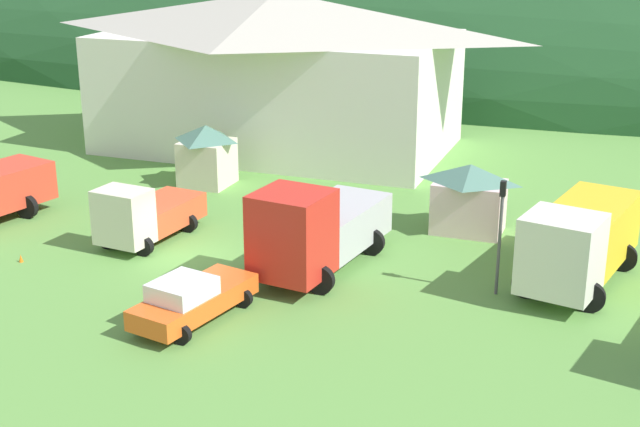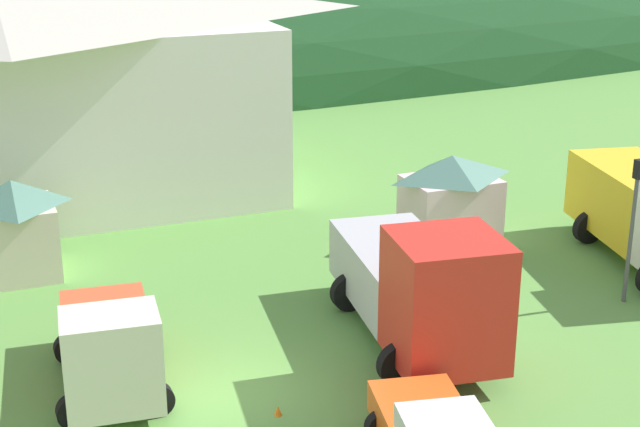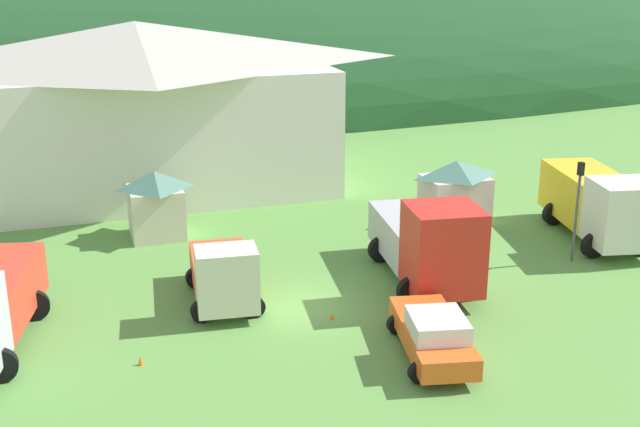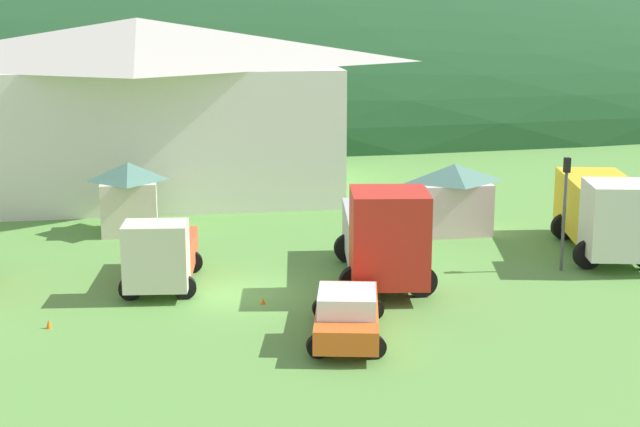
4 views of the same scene
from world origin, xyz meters
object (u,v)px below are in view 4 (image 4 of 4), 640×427
(traffic_cone_near_pickup, at_px, (49,328))
(heavy_rig_striped, at_px, (606,211))
(crane_truck_red, at_px, (384,234))
(traffic_light_east, at_px, (565,202))
(depot_building, at_px, (140,104))
(light_truck_cream, at_px, (161,254))
(traffic_cone_mid_row, at_px, (263,304))
(play_shed_cream, at_px, (129,196))
(service_pickup_orange, at_px, (347,313))
(play_shed_pink, at_px, (454,197))

(traffic_cone_near_pickup, bearing_deg, heavy_rig_striped, 14.60)
(crane_truck_red, height_order, traffic_light_east, traffic_light_east)
(depot_building, bearing_deg, crane_truck_red, -63.06)
(light_truck_cream, height_order, crane_truck_red, crane_truck_red)
(light_truck_cream, bearing_deg, traffic_cone_mid_row, 60.24)
(light_truck_cream, distance_m, heavy_rig_striped, 17.68)
(heavy_rig_striped, bearing_deg, play_shed_cream, -97.52)
(crane_truck_red, bearing_deg, service_pickup_orange, -15.72)
(play_shed_pink, distance_m, traffic_light_east, 6.81)
(service_pickup_orange, bearing_deg, traffic_light_east, 133.96)
(play_shed_cream, bearing_deg, crane_truck_red, -44.16)
(crane_truck_red, bearing_deg, heavy_rig_striped, 111.53)
(depot_building, distance_m, crane_truck_red, 19.90)
(play_shed_pink, relative_size, crane_truck_red, 0.42)
(crane_truck_red, distance_m, traffic_cone_mid_row, 5.25)
(service_pickup_orange, height_order, traffic_light_east, traffic_light_east)
(heavy_rig_striped, bearing_deg, crane_truck_red, -64.27)
(light_truck_cream, xyz_separation_m, crane_truck_red, (7.96, -0.61, 0.55))
(play_shed_cream, bearing_deg, depot_building, 87.23)
(traffic_cone_near_pickup, bearing_deg, play_shed_pink, 31.40)
(play_shed_pink, distance_m, traffic_cone_mid_row, 12.67)
(play_shed_cream, xyz_separation_m, play_shed_pink, (13.98, -2.36, -0.03))
(crane_truck_red, height_order, traffic_cone_near_pickup, crane_truck_red)
(service_pickup_orange, bearing_deg, play_shed_cream, -142.93)
(traffic_light_east, bearing_deg, crane_truck_red, -176.81)
(depot_building, bearing_deg, light_truck_cream, -86.74)
(light_truck_cream, distance_m, traffic_light_east, 15.01)
(heavy_rig_striped, height_order, traffic_cone_near_pickup, heavy_rig_striped)
(play_shed_cream, relative_size, traffic_cone_mid_row, 6.53)
(crane_truck_red, xyz_separation_m, traffic_light_east, (6.98, 0.39, 0.85))
(traffic_light_east, bearing_deg, play_shed_cream, 152.01)
(crane_truck_red, relative_size, service_pickup_orange, 1.49)
(traffic_cone_mid_row, bearing_deg, crane_truck_red, 21.67)
(heavy_rig_striped, bearing_deg, light_truck_cream, -72.37)
(depot_building, xyz_separation_m, play_shed_pink, (13.57, -10.86, -3.10))
(depot_building, height_order, traffic_light_east, depot_building)
(depot_building, relative_size, play_shed_cream, 6.78)
(play_shed_cream, bearing_deg, traffic_light_east, -27.99)
(depot_building, height_order, crane_truck_red, depot_building)
(crane_truck_red, bearing_deg, light_truck_cream, -86.65)
(traffic_cone_near_pickup, bearing_deg, play_shed_cream, 80.14)
(play_shed_pink, bearing_deg, heavy_rig_striped, -40.99)
(traffic_cone_near_pickup, bearing_deg, crane_truck_red, 15.27)
(traffic_light_east, height_order, traffic_cone_mid_row, traffic_light_east)
(traffic_light_east, bearing_deg, traffic_cone_mid_row, -169.17)
(light_truck_cream, distance_m, traffic_cone_mid_row, 4.34)
(play_shed_cream, relative_size, play_shed_pink, 0.97)
(traffic_light_east, bearing_deg, traffic_cone_near_pickup, -169.20)
(service_pickup_orange, xyz_separation_m, traffic_cone_near_pickup, (-9.05, 2.41, -0.83))
(traffic_cone_mid_row, bearing_deg, play_shed_pink, 42.71)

